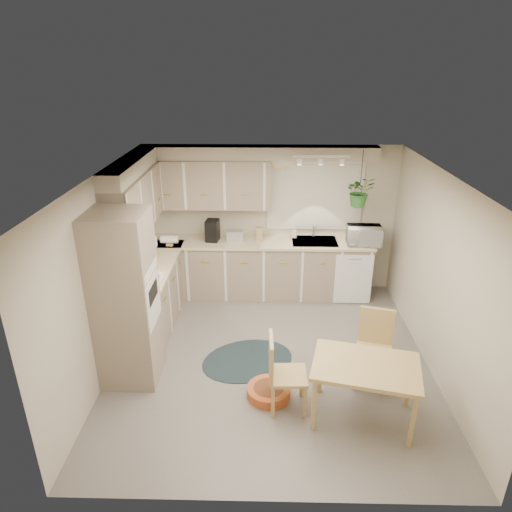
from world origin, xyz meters
name	(u,v)px	position (x,y,z in m)	size (l,w,h in m)	color
floor	(270,358)	(0.00, 0.00, 0.00)	(4.20, 4.20, 0.00)	#6A655D
ceiling	(273,177)	(0.00, 0.00, 2.40)	(4.20, 4.20, 0.00)	silver
wall_back	(270,219)	(0.00, 2.10, 1.20)	(4.00, 0.04, 2.40)	#B2A893
wall_front	(274,393)	(0.00, -2.10, 1.20)	(4.00, 0.04, 2.40)	#B2A893
wall_left	(106,274)	(-2.00, 0.00, 1.20)	(0.04, 4.20, 2.40)	#B2A893
wall_right	(439,277)	(2.00, 0.00, 1.20)	(0.04, 4.20, 2.40)	#B2A893
base_cab_left	(153,295)	(-1.70, 0.88, 0.45)	(0.60, 1.85, 0.90)	gray
base_cab_back	(258,269)	(-0.20, 1.80, 0.45)	(3.60, 0.60, 0.90)	gray
counter_left	(151,265)	(-1.69, 0.88, 0.92)	(0.64, 1.89, 0.04)	beige
counter_back	(258,242)	(-0.20, 1.79, 0.92)	(3.64, 0.64, 0.04)	beige
oven_stack	(125,300)	(-1.68, -0.38, 1.05)	(0.65, 0.65, 2.10)	gray
wall_oven_face	(153,300)	(-1.35, -0.38, 1.05)	(0.02, 0.56, 0.58)	silver
upper_cab_left	(137,201)	(-1.82, 1.00, 1.83)	(0.35, 2.00, 0.75)	gray
upper_cab_back	(206,184)	(-1.00, 1.93, 1.83)	(2.00, 0.35, 0.75)	gray
soffit_left	(131,166)	(-1.85, 1.00, 2.30)	(0.30, 2.00, 0.20)	#B2A893
soffit_back	(258,153)	(-0.20, 1.95, 2.30)	(3.60, 0.30, 0.20)	#B2A893
cooktop	(141,282)	(-1.68, 0.30, 0.94)	(0.52, 0.58, 0.02)	silver
range_hood	(136,249)	(-1.70, 0.30, 1.40)	(0.40, 0.60, 0.14)	silver
window_blinds	(315,196)	(0.70, 2.07, 1.60)	(1.40, 0.02, 1.00)	beige
window_frame	(315,196)	(0.70, 2.08, 1.60)	(1.50, 0.02, 1.10)	beige
sink	(314,244)	(0.70, 1.80, 0.90)	(0.70, 0.48, 0.10)	#A3A5AA
dishwasher_front	(353,280)	(1.30, 1.49, 0.42)	(0.58, 0.01, 0.83)	silver
track_light_bar	(321,156)	(0.70, 1.55, 2.33)	(0.80, 0.04, 0.04)	silver
wall_clock	(281,159)	(0.15, 2.07, 2.18)	(0.30, 0.30, 0.03)	gold
dining_table	(363,392)	(0.98, -1.04, 0.34)	(1.09, 0.73, 0.68)	tan
chair_left	(288,373)	(0.18, -0.89, 0.45)	(0.42, 0.42, 0.90)	tan
chair_back	(374,350)	(1.20, -0.45, 0.46)	(0.43, 0.43, 0.91)	tan
braided_rug	(248,360)	(-0.29, -0.05, 0.01)	(1.19, 0.90, 0.01)	black
pet_bed	(269,392)	(-0.02, -0.72, 0.06)	(0.51, 0.51, 0.12)	#BD4C25
microwave	(364,233)	(1.45, 1.70, 1.12)	(0.52, 0.29, 0.35)	silver
soap_bottle	(294,235)	(0.38, 1.95, 0.98)	(0.08, 0.17, 0.08)	silver
hanging_plant	(359,195)	(1.32, 1.70, 1.73)	(0.41, 0.46, 0.36)	#2C6829
coffee_maker	(213,230)	(-0.91, 1.80, 1.11)	(0.19, 0.23, 0.34)	black
toaster	(235,235)	(-0.56, 1.82, 1.02)	(0.26, 0.15, 0.16)	#A3A5AA
knife_block	(259,234)	(-0.18, 1.85, 1.04)	(0.10, 0.10, 0.21)	tan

